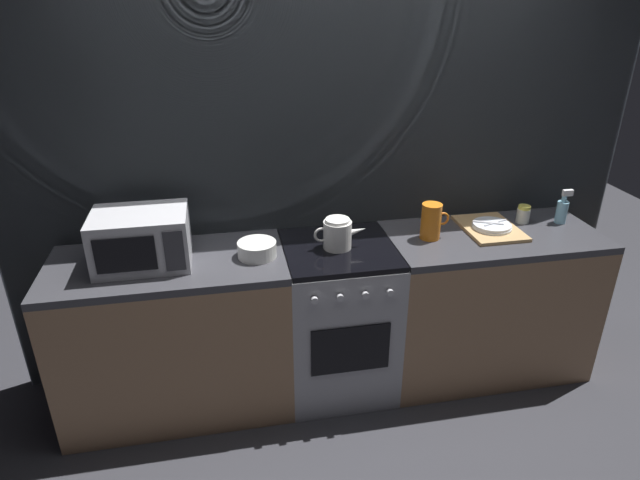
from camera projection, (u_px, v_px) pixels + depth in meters
The scene contains 12 objects.
ground_plane at pixel (337, 380), 3.28m from camera, with size 8.00×8.00×0.00m, color #2D2D33.
back_wall at pixel (327, 175), 3.05m from camera, with size 3.60×0.05×2.40m.
counter_left at pixel (176, 335), 2.93m from camera, with size 1.20×0.60×0.90m.
stove_unit at pixel (338, 318), 3.08m from camera, with size 0.60×0.63×0.90m.
counter_right at pixel (484, 302), 3.24m from camera, with size 1.20×0.60×0.90m.
microwave at pixel (142, 239), 2.67m from camera, with size 0.46×0.35×0.27m.
kettle at pixel (338, 234), 2.85m from camera, with size 0.28×0.15×0.17m.
mixing_bowl at pixel (257, 249), 2.78m from camera, with size 0.20×0.20×0.08m, color silver.
pitcher at pixel (431, 221), 2.95m from camera, with size 0.16×0.11×0.20m.
dish_pile at pixel (490, 227), 3.08m from camera, with size 0.30×0.40×0.06m.
spice_jar at pixel (523, 214), 3.17m from camera, with size 0.08×0.08×0.10m.
spray_bottle at pixel (562, 210), 3.16m from camera, with size 0.08×0.06×0.20m.
Camera 1 is at (-0.59, -2.53, 2.17)m, focal length 30.37 mm.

